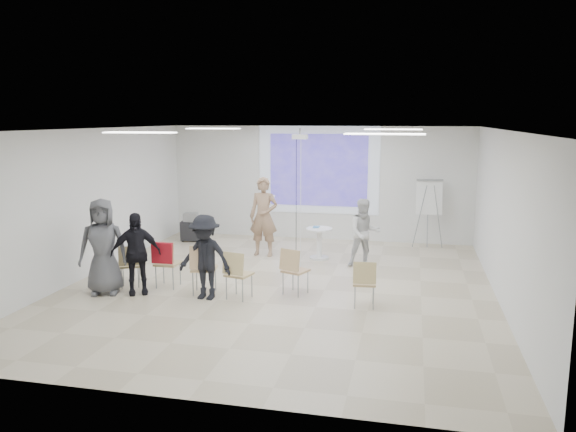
% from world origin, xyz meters
% --- Properties ---
extents(floor, '(8.00, 9.00, 0.10)m').
position_xyz_m(floor, '(0.00, 0.00, -0.05)').
color(floor, beige).
rests_on(floor, ground).
extents(ceiling, '(8.00, 9.00, 0.10)m').
position_xyz_m(ceiling, '(0.00, 0.00, 3.05)').
color(ceiling, white).
rests_on(ceiling, wall_back).
extents(wall_back, '(8.00, 0.10, 3.00)m').
position_xyz_m(wall_back, '(0.00, 4.55, 1.50)').
color(wall_back, silver).
rests_on(wall_back, floor).
extents(wall_left, '(0.10, 9.00, 3.00)m').
position_xyz_m(wall_left, '(-4.05, 0.00, 1.50)').
color(wall_left, silver).
rests_on(wall_left, floor).
extents(wall_right, '(0.10, 9.00, 3.00)m').
position_xyz_m(wall_right, '(4.05, 0.00, 1.50)').
color(wall_right, silver).
rests_on(wall_right, floor).
extents(projection_halo, '(3.20, 0.01, 2.30)m').
position_xyz_m(projection_halo, '(0.00, 4.49, 1.85)').
color(projection_halo, silver).
rests_on(projection_halo, wall_back).
extents(projection_image, '(2.60, 0.01, 1.90)m').
position_xyz_m(projection_image, '(0.00, 4.47, 1.85)').
color(projection_image, '#4134B1').
rests_on(projection_image, wall_back).
extents(pedestal_table, '(0.62, 0.62, 0.74)m').
position_xyz_m(pedestal_table, '(0.40, 2.32, 0.41)').
color(pedestal_table, silver).
rests_on(pedestal_table, floor).
extents(player_left, '(0.79, 0.55, 2.10)m').
position_xyz_m(player_left, '(-0.94, 2.39, 1.05)').
color(player_left, '#A27E63').
rests_on(player_left, floor).
extents(player_right, '(0.94, 0.84, 1.65)m').
position_xyz_m(player_right, '(1.46, 1.91, 0.82)').
color(player_right, silver).
rests_on(player_right, floor).
extents(controller_left, '(0.04, 0.11, 0.04)m').
position_xyz_m(controller_left, '(-0.76, 2.64, 1.39)').
color(controller_left, white).
rests_on(controller_left, player_left).
extents(controller_right, '(0.07, 0.13, 0.04)m').
position_xyz_m(controller_right, '(1.28, 2.16, 1.11)').
color(controller_right, white).
rests_on(controller_right, player_right).
extents(chair_far_left, '(0.51, 0.53, 0.82)m').
position_xyz_m(chair_far_left, '(-2.79, -0.61, 0.49)').
color(chair_far_left, tan).
rests_on(chair_far_left, floor).
extents(chair_left_mid, '(0.43, 0.47, 0.92)m').
position_xyz_m(chair_left_mid, '(-2.08, -0.52, 0.54)').
color(chair_left_mid, tan).
rests_on(chair_left_mid, floor).
extents(chair_left_inner, '(0.53, 0.55, 0.95)m').
position_xyz_m(chair_left_inner, '(-1.24, -0.77, 0.56)').
color(chair_left_inner, tan).
rests_on(chair_left_inner, floor).
extents(chair_center, '(0.50, 0.53, 0.88)m').
position_xyz_m(chair_center, '(-0.56, -0.89, 0.52)').
color(chair_center, tan).
rests_on(chair_center, floor).
extents(chair_right_inner, '(0.54, 0.56, 0.88)m').
position_xyz_m(chair_right_inner, '(0.37, -0.41, 0.52)').
color(chair_right_inner, tan).
rests_on(chair_right_inner, floor).
extents(chair_right_far, '(0.42, 0.45, 0.83)m').
position_xyz_m(chair_right_far, '(1.70, -0.84, 0.49)').
color(chair_right_far, tan).
rests_on(chair_right_far, floor).
extents(red_jacket, '(0.41, 0.10, 0.39)m').
position_xyz_m(red_jacket, '(-2.08, -0.66, 0.72)').
color(red_jacket, '#AD1520').
rests_on(red_jacket, chair_left_mid).
extents(laptop, '(0.39, 0.32, 0.03)m').
position_xyz_m(laptop, '(-1.25, -0.67, 0.51)').
color(laptop, black).
rests_on(laptop, chair_left_inner).
extents(audience_left, '(1.18, 1.03, 1.74)m').
position_xyz_m(audience_left, '(-2.46, -0.97, 0.87)').
color(audience_left, black).
rests_on(audience_left, floor).
extents(audience_mid, '(1.18, 0.72, 1.73)m').
position_xyz_m(audience_mid, '(-1.12, -0.97, 0.87)').
color(audience_mid, black).
rests_on(audience_mid, floor).
extents(audience_outer, '(1.12, 0.92, 1.99)m').
position_xyz_m(audience_outer, '(-3.05, -1.08, 0.99)').
color(audience_outer, '#57575C').
rests_on(audience_outer, floor).
extents(flipchart_easel, '(0.75, 0.57, 1.73)m').
position_xyz_m(flipchart_easel, '(2.85, 4.01, 1.27)').
color(flipchart_easel, gray).
rests_on(flipchart_easel, floor).
extents(av_cart, '(0.54, 0.46, 0.74)m').
position_xyz_m(av_cart, '(-3.23, 3.51, 0.34)').
color(av_cart, black).
rests_on(av_cart, floor).
extents(ceiling_projector, '(0.30, 0.25, 3.00)m').
position_xyz_m(ceiling_projector, '(0.10, 1.49, 2.69)').
color(ceiling_projector, white).
rests_on(ceiling_projector, ceiling).
extents(fluor_panel_nw, '(1.20, 0.30, 0.02)m').
position_xyz_m(fluor_panel_nw, '(-2.00, 2.00, 2.97)').
color(fluor_panel_nw, white).
rests_on(fluor_panel_nw, ceiling).
extents(fluor_panel_ne, '(1.20, 0.30, 0.02)m').
position_xyz_m(fluor_panel_ne, '(2.00, 2.00, 2.97)').
color(fluor_panel_ne, white).
rests_on(fluor_panel_ne, ceiling).
extents(fluor_panel_sw, '(1.20, 0.30, 0.02)m').
position_xyz_m(fluor_panel_sw, '(-2.00, -1.50, 2.97)').
color(fluor_panel_sw, white).
rests_on(fluor_panel_sw, ceiling).
extents(fluor_panel_se, '(1.20, 0.30, 0.02)m').
position_xyz_m(fluor_panel_se, '(2.00, -1.50, 2.97)').
color(fluor_panel_se, white).
rests_on(fluor_panel_se, ceiling).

